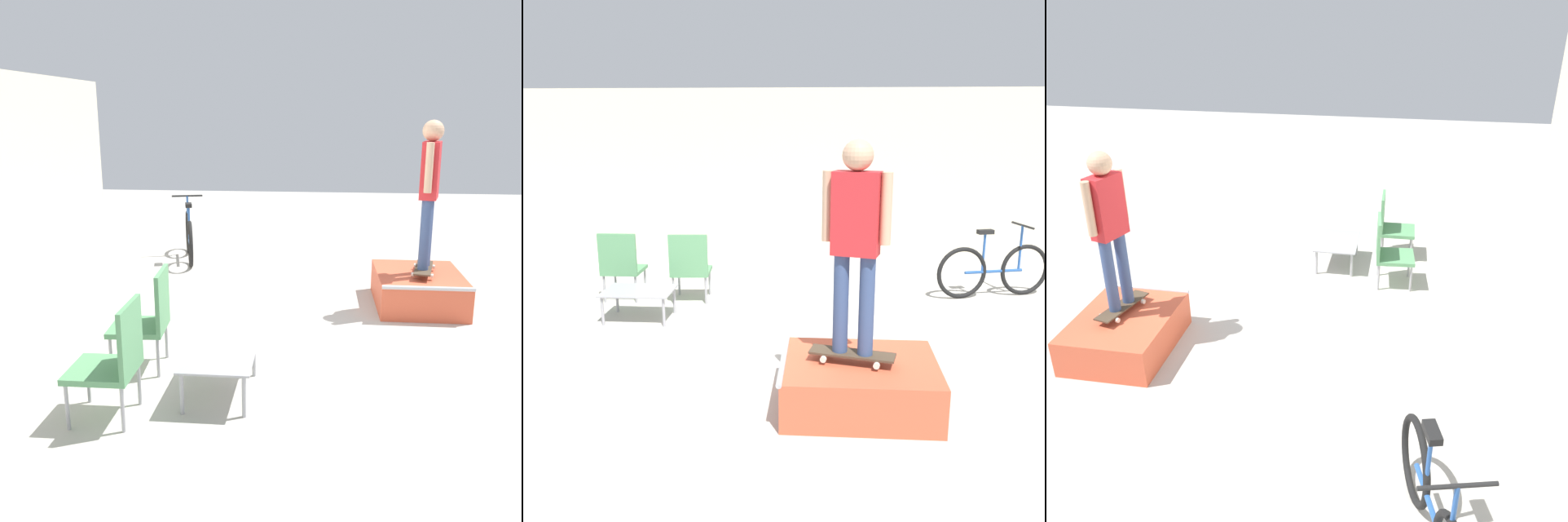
% 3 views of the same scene
% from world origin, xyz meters
% --- Properties ---
extents(ground_plane, '(24.00, 24.00, 0.00)m').
position_xyz_m(ground_plane, '(0.00, 0.00, 0.00)').
color(ground_plane, '#B7B2A8').
extents(skate_ramp_box, '(1.36, 1.06, 0.45)m').
position_xyz_m(skate_ramp_box, '(1.23, -1.38, 0.21)').
color(skate_ramp_box, '#DB5638').
rests_on(skate_ramp_box, ground_plane).
extents(skateboard_on_ramp, '(0.76, 0.37, 0.07)m').
position_xyz_m(skateboard_on_ramp, '(1.16, -1.42, 0.51)').
color(skateboard_on_ramp, '#473828').
rests_on(skateboard_on_ramp, skate_ramp_box).
extents(person_skater, '(0.55, 0.29, 1.79)m').
position_xyz_m(person_skater, '(1.16, -1.42, 1.59)').
color(person_skater, '#384C7A').
rests_on(person_skater, skateboard_on_ramp).
extents(coffee_table, '(0.86, 0.61, 0.38)m').
position_xyz_m(coffee_table, '(-1.41, 0.74, 0.34)').
color(coffee_table, '#9E9EA3').
rests_on(coffee_table, ground_plane).
extents(patio_chair_left, '(0.53, 0.53, 0.97)m').
position_xyz_m(patio_chair_left, '(-1.89, 1.50, 0.52)').
color(patio_chair_left, '#99999E').
rests_on(patio_chair_left, ground_plane).
extents(patio_chair_right, '(0.56, 0.56, 0.97)m').
position_xyz_m(patio_chair_right, '(-0.92, 1.50, 0.52)').
color(patio_chair_right, '#99999E').
rests_on(patio_chair_right, ground_plane).
extents(bicycle, '(1.67, 0.60, 1.03)m').
position_xyz_m(bicycle, '(3.31, 2.04, 0.39)').
color(bicycle, black).
rests_on(bicycle, ground_plane).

